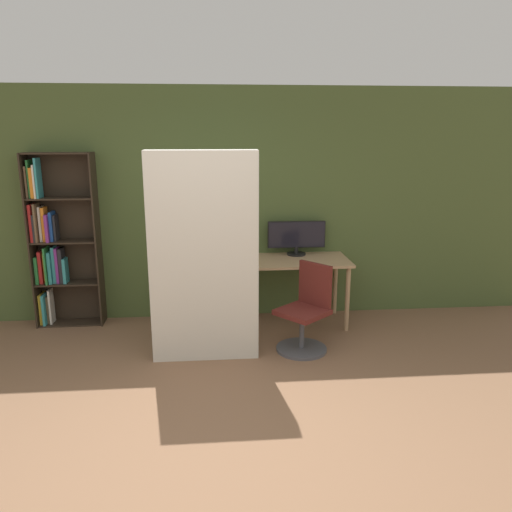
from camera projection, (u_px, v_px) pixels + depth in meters
ground_plane at (209, 460)px, 3.42m from camera, size 16.00×16.00×0.00m
wall_back at (208, 206)px, 5.84m from camera, size 8.00×0.06×2.70m
desk at (292, 268)px, 5.73m from camera, size 1.30×0.69×0.77m
monitor at (297, 237)px, 5.86m from camera, size 0.68×0.22×0.40m
office_chair at (306, 317)px, 5.10m from camera, size 0.62×0.62×0.89m
bookshelf at (58, 243)px, 5.66m from camera, size 0.74×0.28×1.97m
mattress_near at (204, 259)px, 4.75m from camera, size 1.03×0.21×2.03m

